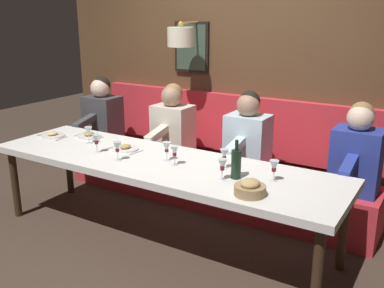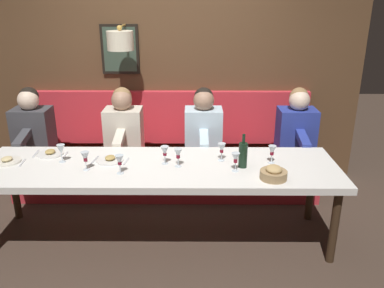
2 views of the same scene
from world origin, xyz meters
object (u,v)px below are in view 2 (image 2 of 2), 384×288
at_px(diner_near, 203,127).
at_px(wine_glass_5, 222,149).
at_px(wine_glass_6, 236,158).
at_px(diner_nearest, 297,127).
at_px(diner_far, 32,126).
at_px(wine_glass_0, 61,150).
at_px(dining_table, 158,171).
at_px(wine_glass_7, 165,151).
at_px(bread_bowl, 274,173).
at_px(diner_middle, 124,126).
at_px(wine_glass_3, 120,161).
at_px(wine_glass_1, 178,154).
at_px(wine_glass_2, 85,157).
at_px(wine_glass_4, 272,151).
at_px(wine_bottle, 243,154).

xyz_separation_m(diner_near, wine_glass_5, (-0.77, -0.15, 0.04)).
bearing_deg(wine_glass_6, diner_nearest, -37.10).
xyz_separation_m(diner_far, wine_glass_0, (-0.82, -0.58, 0.04)).
distance_m(dining_table, wine_glass_0, 0.88).
height_order(diner_far, wine_glass_7, diner_far).
height_order(dining_table, bread_bowl, bread_bowl).
bearing_deg(diner_middle, wine_glass_6, -131.94).
xyz_separation_m(diner_near, wine_glass_3, (-1.06, 0.72, 0.04)).
relative_size(diner_nearest, wine_glass_6, 4.82).
xyz_separation_m(diner_far, wine_glass_3, (-1.06, -1.14, 0.04)).
relative_size(dining_table, wine_glass_1, 19.32).
relative_size(wine_glass_2, wine_glass_3, 1.00).
bearing_deg(diner_far, wine_glass_5, -111.04).
xyz_separation_m(wine_glass_4, wine_glass_5, (0.06, 0.44, 0.00)).
relative_size(wine_glass_2, wine_bottle, 0.55).
bearing_deg(bread_bowl, wine_glass_6, 62.71).
distance_m(diner_middle, wine_glass_0, 0.92).
bearing_deg(dining_table, wine_glass_1, -98.71).
height_order(wine_glass_7, bread_bowl, wine_glass_7).
bearing_deg(bread_bowl, wine_glass_5, 45.99).
bearing_deg(wine_glass_1, diner_near, -14.67).
distance_m(wine_glass_3, wine_glass_5, 0.91).
bearing_deg(diner_far, wine_glass_0, -144.70).
bearing_deg(diner_nearest, wine_bottle, 143.14).
bearing_deg(wine_glass_2, wine_glass_0, 56.79).
xyz_separation_m(dining_table, diner_nearest, (0.88, -1.43, 0.13)).
bearing_deg(wine_glass_4, wine_glass_0, 89.62).
xyz_separation_m(wine_glass_6, wine_glass_7, (0.15, 0.61, 0.00)).
bearing_deg(wine_glass_5, diner_nearest, -48.14).
relative_size(dining_table, wine_glass_3, 19.32).
xyz_separation_m(wine_glass_1, wine_glass_5, (0.14, -0.39, 0.00)).
xyz_separation_m(wine_glass_1, wine_glass_4, (0.08, -0.83, 0.00)).
distance_m(diner_near, wine_glass_1, 0.94).
xyz_separation_m(wine_glass_2, wine_bottle, (0.07, -1.34, 0.00)).
height_order(diner_middle, diner_far, same).
relative_size(wine_glass_5, bread_bowl, 0.75).
height_order(wine_glass_3, wine_bottle, wine_bottle).
distance_m(wine_glass_3, wine_glass_6, 0.97).
bearing_deg(wine_glass_0, diner_middle, -26.87).
height_order(wine_glass_3, wine_glass_4, same).
bearing_deg(wine_glass_0, wine_glass_7, -92.02).
height_order(dining_table, wine_glass_6, wine_glass_6).
xyz_separation_m(diner_near, wine_glass_1, (-0.91, 0.24, 0.04)).
bearing_deg(wine_glass_1, dining_table, 81.29).
bearing_deg(wine_bottle, diner_far, 67.20).
bearing_deg(dining_table, diner_nearest, -58.28).
relative_size(diner_nearest, wine_glass_1, 4.82).
relative_size(dining_table, wine_glass_5, 19.32).
bearing_deg(wine_glass_6, wine_glass_5, 23.90).
distance_m(wine_glass_0, wine_glass_7, 0.92).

